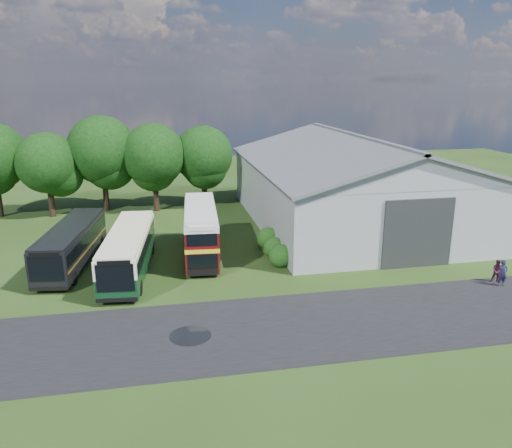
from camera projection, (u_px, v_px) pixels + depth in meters
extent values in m
plane|color=#203611|center=(212.00, 309.00, 29.18)|extent=(120.00, 120.00, 0.00)
cube|color=black|center=(274.00, 328.00, 26.92)|extent=(60.00, 8.00, 0.02)
cylinder|color=black|center=(190.00, 336.00, 26.07)|extent=(2.20, 2.20, 0.01)
cube|color=gray|center=(353.00, 193.00, 46.30)|extent=(18.00, 24.00, 5.50)
cube|color=#2D3033|center=(418.00, 234.00, 34.99)|extent=(5.20, 0.18, 5.00)
cylinder|color=black|center=(51.00, 201.00, 48.44)|extent=(0.56, 0.56, 3.06)
sphere|color=black|center=(47.00, 163.00, 47.40)|extent=(5.78, 5.78, 5.78)
cylinder|color=black|center=(106.00, 193.00, 50.53)|extent=(0.56, 0.56, 3.60)
sphere|color=black|center=(102.00, 150.00, 49.30)|extent=(6.80, 6.80, 6.80)
cylinder|color=black|center=(156.00, 195.00, 50.57)|extent=(0.56, 0.56, 3.31)
sphere|color=black|center=(154.00, 155.00, 49.44)|extent=(6.26, 6.26, 6.26)
cylinder|color=black|center=(204.00, 192.00, 52.28)|extent=(0.56, 0.56, 3.17)
sphere|color=black|center=(203.00, 155.00, 51.20)|extent=(5.98, 5.98, 5.98)
sphere|color=#194714|center=(280.00, 266.00, 35.88)|extent=(1.70, 1.70, 1.70)
sphere|color=#194714|center=(274.00, 257.00, 37.76)|extent=(1.60, 1.60, 1.60)
sphere|color=#194714|center=(268.00, 248.00, 39.65)|extent=(1.80, 1.80, 1.80)
cube|color=black|center=(129.00, 250.00, 34.16)|extent=(3.57, 11.15, 2.73)
cube|color=#4E0B0D|center=(201.00, 230.00, 37.23)|extent=(2.97, 9.33, 3.68)
cube|color=black|center=(71.00, 244.00, 35.61)|extent=(3.87, 10.84, 2.64)
imported|color=#1A1733|center=(503.00, 273.00, 32.15)|extent=(0.65, 0.43, 1.76)
imported|color=#3B1227|center=(498.00, 271.00, 32.71)|extent=(0.95, 0.88, 1.57)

